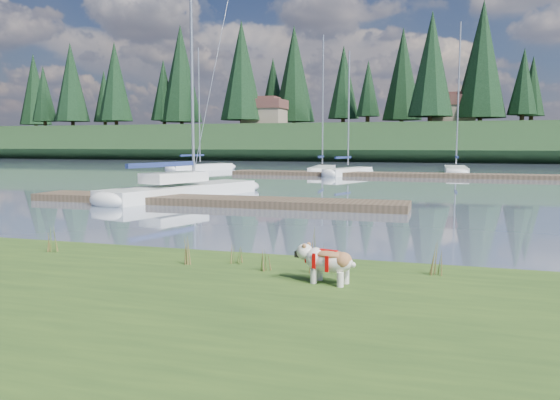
% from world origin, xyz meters
% --- Properties ---
extents(ground, '(200.00, 200.00, 0.00)m').
position_xyz_m(ground, '(0.00, 30.00, 0.00)').
color(ground, slate).
rests_on(ground, ground).
extents(bank, '(60.00, 9.00, 0.35)m').
position_xyz_m(bank, '(0.00, -6.00, 0.17)').
color(bank, '#34521C').
rests_on(bank, ground).
extents(ridge, '(200.00, 20.00, 5.00)m').
position_xyz_m(ridge, '(0.00, 73.00, 2.50)').
color(ridge, '#1C3319').
rests_on(ridge, ground).
extents(bulldog, '(0.98, 0.51, 0.58)m').
position_xyz_m(bulldog, '(3.53, -3.35, 0.71)').
color(bulldog, silver).
rests_on(bulldog, bank).
extents(sailboat_main, '(4.68, 9.86, 13.90)m').
position_xyz_m(sailboat_main, '(-6.19, 11.97, 0.42)').
color(sailboat_main, white).
rests_on(sailboat_main, ground).
extents(dock_near, '(16.00, 2.00, 0.30)m').
position_xyz_m(dock_near, '(-4.00, 9.00, 0.15)').
color(dock_near, '#4C3D2C').
rests_on(dock_near, ground).
extents(dock_far, '(26.00, 2.20, 0.30)m').
position_xyz_m(dock_far, '(2.00, 30.00, 0.15)').
color(dock_far, '#4C3D2C').
rests_on(dock_far, ground).
extents(sailboat_bg_0, '(4.52, 7.61, 11.16)m').
position_xyz_m(sailboat_bg_0, '(-16.11, 35.07, 0.32)').
color(sailboat_bg_0, white).
rests_on(sailboat_bg_0, ground).
extents(sailboat_bg_1, '(2.18, 7.71, 11.38)m').
position_xyz_m(sailboat_bg_1, '(-4.65, 33.68, 0.33)').
color(sailboat_bg_1, white).
rests_on(sailboat_bg_1, ground).
extents(sailboat_bg_2, '(3.41, 6.32, 9.65)m').
position_xyz_m(sailboat_bg_2, '(-1.87, 31.38, 0.33)').
color(sailboat_bg_2, white).
rests_on(sailboat_bg_2, ground).
extents(sailboat_bg_3, '(1.85, 8.41, 12.26)m').
position_xyz_m(sailboat_bg_3, '(6.03, 36.25, 0.32)').
color(sailboat_bg_3, white).
rests_on(sailboat_bg_3, ground).
extents(weed_0, '(0.17, 0.14, 0.58)m').
position_xyz_m(weed_0, '(0.85, -2.78, 0.59)').
color(weed_0, '#475B23').
rests_on(weed_0, bank).
extents(weed_1, '(0.17, 0.14, 0.41)m').
position_xyz_m(weed_1, '(1.71, -2.46, 0.52)').
color(weed_1, '#475B23').
rests_on(weed_1, bank).
extents(weed_2, '(0.17, 0.14, 0.77)m').
position_xyz_m(weed_2, '(3.23, -2.75, 0.67)').
color(weed_2, '#475B23').
rests_on(weed_2, bank).
extents(weed_3, '(0.17, 0.14, 0.61)m').
position_xyz_m(weed_3, '(-2.18, -2.55, 0.61)').
color(weed_3, '#475B23').
rests_on(weed_3, bank).
extents(weed_4, '(0.17, 0.14, 0.42)m').
position_xyz_m(weed_4, '(2.31, -2.87, 0.53)').
color(weed_4, '#475B23').
rests_on(weed_4, bank).
extents(weed_5, '(0.17, 0.14, 0.63)m').
position_xyz_m(weed_5, '(5.12, -2.32, 0.61)').
color(weed_5, '#475B23').
rests_on(weed_5, bank).
extents(mud_lip, '(60.00, 0.50, 0.14)m').
position_xyz_m(mud_lip, '(0.00, -1.60, 0.07)').
color(mud_lip, '#33281C').
rests_on(mud_lip, ground).
extents(conifer_0, '(5.72, 5.72, 14.15)m').
position_xyz_m(conifer_0, '(-55.00, 67.00, 12.64)').
color(conifer_0, '#382619').
rests_on(conifer_0, ridge).
extents(conifer_1, '(4.40, 4.40, 11.30)m').
position_xyz_m(conifer_1, '(-40.00, 71.00, 11.28)').
color(conifer_1, '#382619').
rests_on(conifer_1, ridge).
extents(conifer_2, '(6.60, 6.60, 16.05)m').
position_xyz_m(conifer_2, '(-25.00, 68.00, 13.54)').
color(conifer_2, '#382619').
rests_on(conifer_2, ridge).
extents(conifer_3, '(4.84, 4.84, 12.25)m').
position_xyz_m(conifer_3, '(-10.00, 72.00, 11.74)').
color(conifer_3, '#382619').
rests_on(conifer_3, ridge).
extents(conifer_4, '(6.16, 6.16, 15.10)m').
position_xyz_m(conifer_4, '(3.00, 66.00, 13.09)').
color(conifer_4, '#382619').
rests_on(conifer_4, ridge).
extents(conifer_5, '(3.96, 3.96, 10.35)m').
position_xyz_m(conifer_5, '(15.00, 70.00, 10.83)').
color(conifer_5, '#382619').
rests_on(conifer_5, ridge).
extents(house_0, '(6.30, 5.30, 4.65)m').
position_xyz_m(house_0, '(-22.00, 70.00, 7.31)').
color(house_0, gray).
rests_on(house_0, ridge).
extents(house_1, '(6.30, 5.30, 4.65)m').
position_xyz_m(house_1, '(6.00, 71.00, 7.31)').
color(house_1, gray).
rests_on(house_1, ridge).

